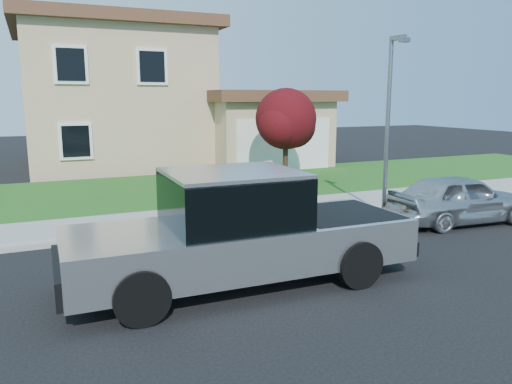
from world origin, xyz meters
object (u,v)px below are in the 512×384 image
at_px(trash_bin, 239,192).
at_px(woman, 269,197).
at_px(ornamental_tree, 287,122).
at_px(pickup_truck, 240,232).
at_px(sedan, 460,199).
at_px(street_lamp, 389,118).

bearing_deg(trash_bin, woman, -80.88).
relative_size(ornamental_tree, trash_bin, 3.19).
height_order(pickup_truck, sedan, pickup_truck).
bearing_deg(sedan, street_lamp, 56.81).
xyz_separation_m(woman, street_lamp, (3.36, -0.45, 1.96)).
distance_m(ornamental_tree, trash_bin, 6.32).
xyz_separation_m(pickup_truck, ornamental_tree, (5.80, 9.35, 1.44)).
height_order(woman, street_lamp, street_lamp).
relative_size(woman, ornamental_tree, 0.48).
height_order(woman, trash_bin, woman).
relative_size(pickup_truck, sedan, 1.61).
bearing_deg(street_lamp, sedan, -39.36).
bearing_deg(trash_bin, ornamental_tree, 48.11).
bearing_deg(woman, street_lamp, 154.16).
relative_size(pickup_truck, ornamental_tree, 1.76).
bearing_deg(sedan, woman, 76.27).
distance_m(sedan, street_lamp, 2.86).
bearing_deg(street_lamp, pickup_truck, -153.84).
xyz_separation_m(pickup_truck, woman, (2.15, 3.32, -0.14)).
xyz_separation_m(pickup_truck, street_lamp, (5.51, 2.87, 1.83)).
bearing_deg(woman, trash_bin, -97.13).
height_order(woman, sedan, woman).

